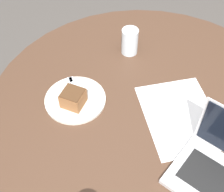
% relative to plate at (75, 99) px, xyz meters
% --- Properties ---
extents(ground_plane, '(12.00, 12.00, 0.00)m').
position_rel_plate_xyz_m(ground_plane, '(0.18, 0.22, -0.73)').
color(ground_plane, '#4C4742').
extents(dining_table, '(1.26, 1.26, 0.73)m').
position_rel_plate_xyz_m(dining_table, '(0.18, 0.22, -0.12)').
color(dining_table, '#4C3323').
rests_on(dining_table, ground_plane).
extents(paper_document, '(0.42, 0.37, 0.00)m').
position_rel_plate_xyz_m(paper_document, '(0.29, 0.28, -0.00)').
color(paper_document, white).
rests_on(paper_document, dining_table).
extents(plate, '(0.24, 0.24, 0.01)m').
position_rel_plate_xyz_m(plate, '(0.00, 0.00, 0.00)').
color(plate, silver).
rests_on(plate, dining_table).
extents(cake_slice, '(0.11, 0.11, 0.06)m').
position_rel_plate_xyz_m(cake_slice, '(0.02, -0.02, 0.04)').
color(cake_slice, brown).
rests_on(cake_slice, plate).
extents(fork, '(0.17, 0.07, 0.00)m').
position_rel_plate_xyz_m(fork, '(-0.04, 0.02, 0.01)').
color(fork, silver).
rests_on(fork, plate).
extents(water_glass, '(0.07, 0.07, 0.12)m').
position_rel_plate_xyz_m(water_glass, '(-0.11, 0.34, 0.05)').
color(water_glass, silver).
rests_on(water_glass, dining_table).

